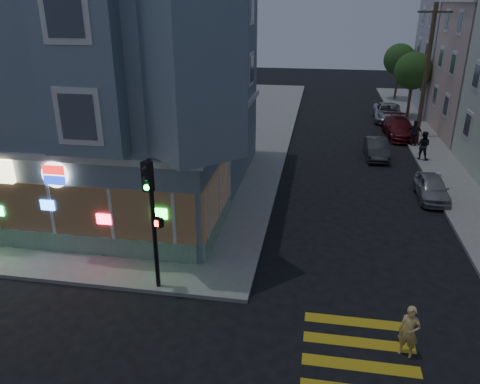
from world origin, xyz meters
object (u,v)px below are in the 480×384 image
(running_child, at_px, (409,332))
(traffic_signal, at_px, (151,205))
(pedestrian_a, at_px, (423,145))
(parked_car_d, at_px, (388,112))
(parked_car_a, at_px, (432,188))
(parked_car_c, at_px, (400,128))
(utility_pole, at_px, (427,70))
(pedestrian_b, at_px, (415,133))
(street_tree_near, at_px, (413,71))
(parked_car_b, at_px, (376,148))
(fire_hydrant, at_px, (438,179))
(street_tree_far, at_px, (399,60))

(running_child, distance_m, traffic_signal, 8.46)
(pedestrian_a, relative_size, parked_car_d, 0.36)
(parked_car_a, xyz_separation_m, parked_car_c, (0.00, 11.59, 0.09))
(utility_pole, bearing_deg, parked_car_c, -174.01)
(utility_pole, distance_m, parked_car_d, 6.71)
(pedestrian_b, xyz_separation_m, parked_car_d, (-0.83, 7.70, -0.33))
(street_tree_near, height_order, pedestrian_b, street_tree_near)
(utility_pole, relative_size, pedestrian_b, 5.23)
(pedestrian_b, relative_size, parked_car_d, 0.35)
(street_tree_near, bearing_deg, parked_car_a, -94.84)
(street_tree_near, bearing_deg, parked_car_b, -107.62)
(fire_hydrant, bearing_deg, street_tree_near, 86.84)
(traffic_signal, xyz_separation_m, fire_hydrant, (11.43, 11.50, -2.67))
(running_child, bearing_deg, parked_car_b, 109.80)
(utility_pole, bearing_deg, pedestrian_a, -97.10)
(parked_car_a, bearing_deg, parked_car_c, 90.27)
(running_child, xyz_separation_m, parked_car_b, (0.83, 18.23, -0.18))
(street_tree_near, distance_m, parked_car_d, 3.81)
(street_tree_near, distance_m, pedestrian_a, 12.01)
(parked_car_b, height_order, traffic_signal, traffic_signal)
(parked_car_b, xyz_separation_m, parked_car_c, (2.10, 5.20, 0.08))
(street_tree_far, relative_size, parked_car_c, 1.12)
(street_tree_near, bearing_deg, fire_hydrant, -93.16)
(pedestrian_b, distance_m, parked_car_c, 2.59)
(street_tree_near, distance_m, pedestrian_b, 9.16)
(parked_car_c, bearing_deg, parked_car_b, -115.98)
(street_tree_near, distance_m, traffic_signal, 30.43)
(running_child, xyz_separation_m, pedestrian_a, (3.53, 17.94, 0.24))
(parked_car_a, bearing_deg, fire_hydrant, 67.16)
(parked_car_c, distance_m, traffic_signal, 24.37)
(street_tree_far, distance_m, traffic_signal, 37.88)
(parked_car_b, bearing_deg, street_tree_near, 71.32)
(utility_pole, distance_m, traffic_signal, 25.01)
(street_tree_near, height_order, parked_car_a, street_tree_near)
(street_tree_near, height_order, fire_hydrant, street_tree_near)
(pedestrian_b, bearing_deg, utility_pole, -81.31)
(parked_car_b, height_order, fire_hydrant, parked_car_b)
(street_tree_far, bearing_deg, parked_car_d, -100.95)
(street_tree_far, height_order, parked_car_d, street_tree_far)
(running_child, distance_m, pedestrian_a, 18.29)
(pedestrian_b, bearing_deg, street_tree_far, -69.55)
(parked_car_c, bearing_deg, fire_hydrant, -90.61)
(utility_pole, bearing_deg, street_tree_near, 88.09)
(street_tree_near, distance_m, parked_car_b, 12.35)
(fire_hydrant, bearing_deg, parked_car_b, 118.46)
(pedestrian_a, distance_m, fire_hydrant, 4.72)
(pedestrian_a, bearing_deg, parked_car_a, 106.18)
(pedestrian_a, bearing_deg, street_tree_near, -72.63)
(street_tree_far, bearing_deg, parked_car_c, -96.06)
(parked_car_d, bearing_deg, street_tree_near, 30.77)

